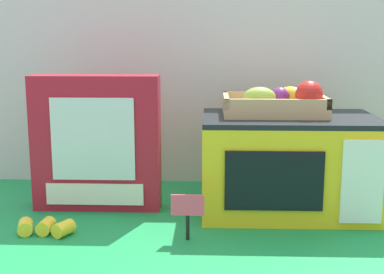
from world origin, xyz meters
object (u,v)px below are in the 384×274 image
Objects in this scene: price_sign at (188,210)px; cookie_set_box at (96,143)px; food_groups_crate at (279,104)px; loose_toy_banana at (45,227)px; toy_microwave at (288,164)px.

cookie_set_box is at bearing 138.82° from price_sign.
food_groups_crate is at bearing 1.90° from cookie_set_box.
cookie_set_box is at bearing 67.09° from loose_toy_banana.
cookie_set_box reaches higher than loose_toy_banana.
price_sign is at bearing -139.46° from toy_microwave.
cookie_set_box reaches higher than price_sign.
toy_microwave is 3.15× the size of loose_toy_banana.
toy_microwave is 0.47m from cookie_set_box.
toy_microwave is at bearing -0.17° from cookie_set_box.
price_sign is at bearing -41.18° from cookie_set_box.
cookie_set_box is (-0.45, -0.01, -0.10)m from food_groups_crate.
cookie_set_box is 0.25m from loose_toy_banana.
price_sign is (0.23, -0.21, -0.10)m from cookie_set_box.
loose_toy_banana is at bearing 176.23° from price_sign.
food_groups_crate is 0.61m from loose_toy_banana.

